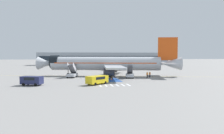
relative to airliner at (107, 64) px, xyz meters
name	(u,v)px	position (x,y,z in m)	size (l,w,h in m)	color
ground_plane	(107,76)	(-0.16, -0.83, -3.77)	(600.00, 600.00, 0.00)	gray
apron_leadline_yellow	(105,76)	(-0.62, 0.14, -3.77)	(0.20, 76.50, 0.01)	gold
apron_stand_patch_blue	(110,80)	(-0.62, -10.23, -3.77)	(4.59, 9.08, 0.01)	#2856A8
apron_walkway_bar_0	(100,85)	(-4.22, -20.18, -3.77)	(0.44, 3.60, 0.01)	silver
apron_walkway_bar_1	(106,85)	(-3.02, -20.18, -3.77)	(0.44, 3.60, 0.01)	silver
apron_walkway_bar_2	(112,85)	(-1.82, -20.18, -3.77)	(0.44, 3.60, 0.01)	silver
apron_walkway_bar_3	(117,85)	(-0.62, -20.18, -3.77)	(0.44, 3.60, 0.01)	silver
apron_walkway_bar_4	(123,85)	(0.58, -20.18, -3.77)	(0.44, 3.60, 0.01)	silver
apron_walkway_bar_5	(128,85)	(1.78, -20.18, -3.77)	(0.44, 3.60, 0.01)	silver
airliner	(107,64)	(0.00, 0.00, 0.00)	(42.76, 32.52, 11.49)	#B7BCC4
boarding_stairs_forward	(72,74)	(-10.36, -2.29, -2.74)	(3.23, 5.53, 4.35)	#ADB2BA
boarding_stairs_aft	(130,74)	(5.47, -5.95, -2.77)	(3.23, 5.53, 4.13)	#ADB2BA
fuel_tanker	(117,66)	(7.31, 24.94, -1.93)	(10.12, 3.79, 3.62)	#38383D
service_van_0	(32,80)	(-18.10, -18.03, -2.61)	(4.68, 3.29, 1.91)	#1E234C
service_van_1	(97,79)	(-4.67, -18.58, -2.63)	(5.13, 4.82, 1.87)	yellow
ground_crew_0	(147,74)	(10.29, -6.50, -2.82)	(0.44, 0.25, 1.65)	black
ground_crew_1	(114,74)	(1.21, -5.07, -2.85)	(0.49, 0.40, 1.62)	#191E38
ground_crew_2	(150,74)	(11.35, -5.58, -2.86)	(0.49, 0.43, 1.59)	#191E38
ground_crew_3	(112,74)	(0.74, -4.06, -2.70)	(0.39, 0.49, 1.84)	black
traffic_cone_0	(98,77)	(-3.29, -5.02, -3.46)	(0.55, 0.55, 0.61)	orange
traffic_cone_1	(111,79)	(-0.31, -10.08, -3.49)	(0.50, 0.50, 0.55)	orange
terminal_building	(104,59)	(8.73, 81.68, 0.31)	(86.20, 12.10, 8.16)	#89939E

